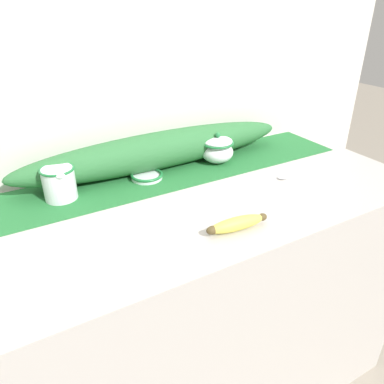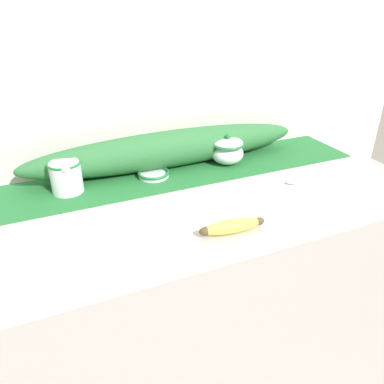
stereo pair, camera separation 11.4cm
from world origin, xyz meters
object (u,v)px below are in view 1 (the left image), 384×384
object	(u,v)px
small_dish	(147,176)
spoon	(277,178)
sugar_bowl	(217,149)
cream_pitcher	(59,182)
banana	(237,224)

from	to	relation	value
small_dish	spoon	xyz separation A→B (m)	(0.41, -0.23, -0.01)
sugar_bowl	small_dish	bearing A→B (deg)	-179.44
cream_pitcher	banana	size ratio (longest dim) A/B	0.65
cream_pitcher	banana	bearing A→B (deg)	-48.01
cream_pitcher	spoon	distance (m)	0.74
small_dish	spoon	bearing A→B (deg)	-29.36
sugar_bowl	banana	size ratio (longest dim) A/B	0.65
cream_pitcher	spoon	size ratio (longest dim) A/B	0.77
sugar_bowl	spoon	bearing A→B (deg)	-65.22
cream_pitcher	spoon	world-z (taller)	cream_pitcher
sugar_bowl	banana	bearing A→B (deg)	-116.36
cream_pitcher	banana	world-z (taller)	cream_pitcher
small_dish	spoon	distance (m)	0.47
cream_pitcher	small_dish	distance (m)	0.30
cream_pitcher	banana	xyz separation A→B (m)	(0.38, -0.43, -0.04)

